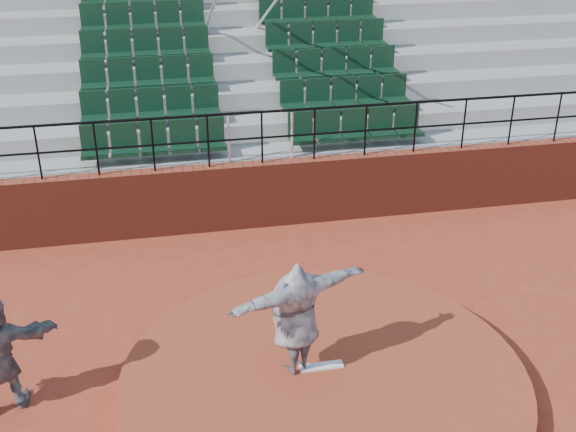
{
  "coord_description": "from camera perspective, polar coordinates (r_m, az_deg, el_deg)",
  "views": [
    {
      "loc": [
        -1.97,
        -7.48,
        6.49
      ],
      "look_at": [
        0.0,
        2.5,
        1.4
      ],
      "focal_mm": 45.0,
      "sensor_mm": 36.0,
      "label": 1
    }
  ],
  "objects": [
    {
      "name": "ground",
      "position": [
        10.09,
        2.83,
        -13.46
      ],
      "size": [
        90.0,
        90.0,
        0.0
      ],
      "primitive_type": "plane",
      "color": "#9B3923",
      "rests_on": "ground"
    },
    {
      "name": "seating_deck",
      "position": [
        17.01,
        -4.06,
        9.22
      ],
      "size": [
        24.0,
        5.97,
        4.63
      ],
      "color": "gray",
      "rests_on": "ground"
    },
    {
      "name": "boundary_wall",
      "position": [
        13.91,
        -1.99,
        1.76
      ],
      "size": [
        24.0,
        0.3,
        1.3
      ],
      "primitive_type": "cube",
      "color": "maroon",
      "rests_on": "ground"
    },
    {
      "name": "pitchers_mound",
      "position": [
        10.01,
        2.84,
        -12.91
      ],
      "size": [
        5.5,
        5.5,
        0.25
      ],
      "primitive_type": "cylinder",
      "color": "#9F3D23",
      "rests_on": "ground"
    },
    {
      "name": "pitcher",
      "position": [
        9.53,
        0.6,
        -8.03
      ],
      "size": [
        2.1,
        1.24,
        1.65
      ],
      "primitive_type": "imported",
      "rotation": [
        0.0,
        0.0,
        3.51
      ],
      "color": "black",
      "rests_on": "pitchers_mound"
    },
    {
      "name": "wall_railing",
      "position": [
        13.39,
        -2.09,
        7.12
      ],
      "size": [
        24.04,
        0.05,
        1.03
      ],
      "color": "black",
      "rests_on": "boundary_wall"
    },
    {
      "name": "pitching_rubber",
      "position": [
        10.04,
        2.65,
        -11.76
      ],
      "size": [
        0.6,
        0.15,
        0.03
      ],
      "primitive_type": "cube",
      "color": "white",
      "rests_on": "pitchers_mound"
    }
  ]
}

